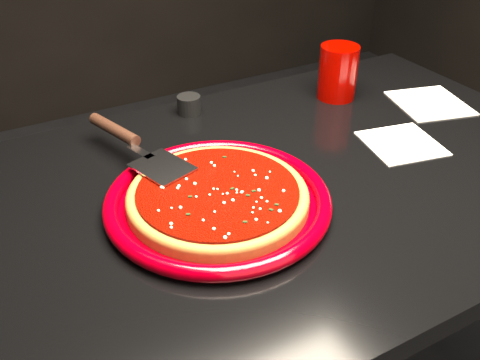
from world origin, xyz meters
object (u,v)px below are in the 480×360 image
Objects in this scene: table at (288,310)px; ramekin at (189,105)px; cup at (338,72)px; plate at (218,200)px; pizza_server at (137,144)px.

table is 0.52m from ramekin.
cup is (0.27, 0.24, 0.44)m from table.
cup reaches higher than ramekin.
table is 0.43m from plate.
pizza_server is at bearing -172.32° from cup.
table is 22.33× the size of ramekin.
plate is 3.07× the size of cup.
pizza_server reaches higher than plate.
pizza_server reaches higher than table.
table is 3.08× the size of plate.
plate is 0.53m from cup.
pizza_server is at bearing -137.73° from ramekin.
ramekin is at bearing 73.08° from plate.
cup is (0.46, 0.26, 0.05)m from plate.
cup is at bearing 30.13° from plate.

